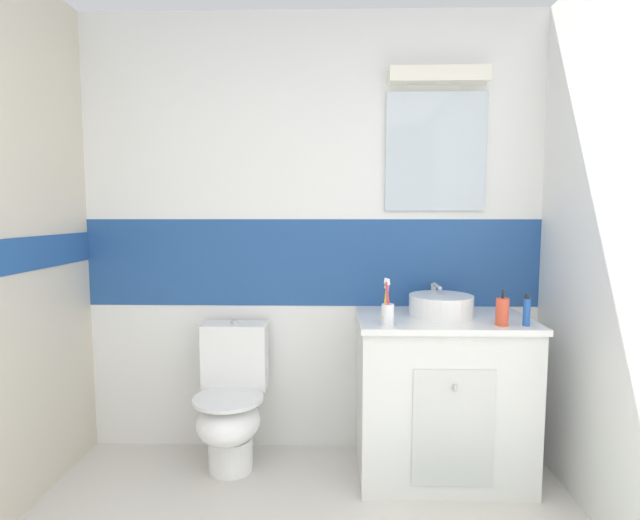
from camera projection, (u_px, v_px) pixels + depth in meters
name	position (u px, v px, depth m)	size (l,w,h in m)	color
wall_back_tiled	(314.00, 235.00, 2.85)	(3.20, 0.20, 2.50)	white
vanity_cabinet	(441.00, 395.00, 2.59)	(0.88, 0.58, 0.85)	silver
sink_basin	(441.00, 305.00, 2.56)	(0.33, 0.38, 0.15)	white
toilet	(231.00, 402.00, 2.66)	(0.37, 0.50, 0.78)	white
toothbrush_cup	(387.00, 312.00, 2.34)	(0.06, 0.06, 0.23)	white
soap_dispenser	(502.00, 312.00, 2.34)	(0.06, 0.06, 0.17)	#D84C33
toothpaste_tube_upright	(527.00, 311.00, 2.33)	(0.03, 0.03, 0.15)	#2659B2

